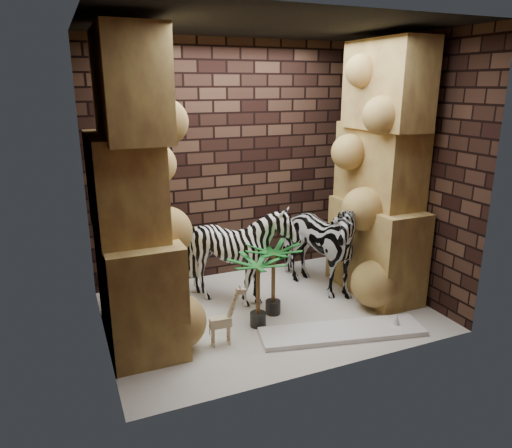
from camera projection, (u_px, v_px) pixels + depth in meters
name	position (u px, v px, depth m)	size (l,w,h in m)	color
floor	(268.00, 311.00, 5.33)	(3.50, 3.50, 0.00)	beige
ceiling	(270.00, 25.00, 4.48)	(3.50, 3.50, 0.00)	black
wall_back	(228.00, 163.00, 6.01)	(3.50, 3.50, 0.00)	black
wall_front	(333.00, 208.00, 3.80)	(3.50, 3.50, 0.00)	black
wall_left	(92.00, 195.00, 4.25)	(3.00, 3.00, 0.00)	black
wall_right	(404.00, 169.00, 5.56)	(3.00, 3.00, 0.00)	black
rock_pillar_left	(132.00, 192.00, 4.38)	(0.68, 1.30, 3.00)	#D2BE5C
rock_pillar_right	(381.00, 171.00, 5.44)	(0.58, 1.25, 3.00)	#D2BE5C
zebra_right	(315.00, 237.00, 5.67)	(0.64, 1.18, 1.40)	white
zebra_left	(241.00, 259.00, 5.38)	(0.97, 1.20, 1.09)	white
giraffe_toy	(220.00, 316.00, 4.56)	(0.32, 0.11, 0.61)	beige
palm_front	(273.00, 280.00, 5.16)	(0.36, 0.36, 0.81)	#146722
palm_back	(258.00, 292.00, 4.90)	(0.36, 0.36, 0.77)	#146722
surfboard	(342.00, 332.00, 4.83)	(1.69, 0.41, 0.05)	white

